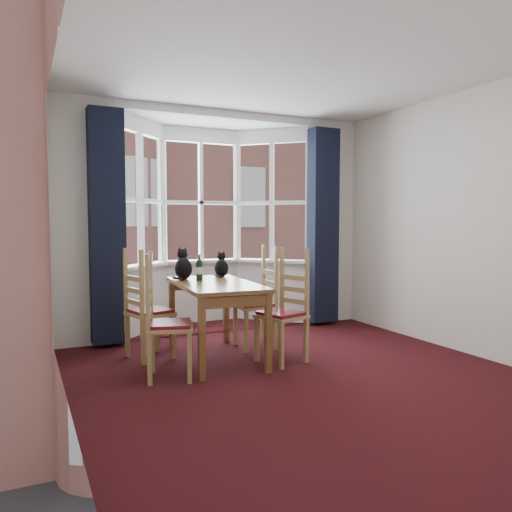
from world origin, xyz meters
TOP-DOWN VIEW (x-y plane):
  - floor at (0.00, 0.00)m, footprint 4.50×4.50m
  - ceiling at (0.00, 0.00)m, footprint 4.50×4.50m
  - wall_left at (-2.00, 0.00)m, footprint 0.00×4.50m
  - wall_right at (2.00, 0.00)m, footprint 0.00×4.50m
  - wall_back_pier_left at (-1.65, 2.25)m, footprint 0.70×0.12m
  - wall_back_pier_right at (1.65, 2.25)m, footprint 0.70×0.12m
  - bay_window at (0.00, 2.75)m, footprint 2.76×0.94m
  - curtain_left at (-1.42, 2.07)m, footprint 0.38×0.22m
  - curtain_right at (1.42, 2.07)m, footprint 0.38×0.22m
  - dining_table at (-0.51, 1.08)m, footprint 0.83×1.42m
  - chair_left_near at (-1.19, 0.69)m, footprint 0.51×0.52m
  - chair_left_far at (-1.20, 1.38)m, footprint 0.49×0.50m
  - chair_right_near at (0.13, 0.71)m, footprint 0.50×0.51m
  - chair_right_far at (0.15, 1.33)m, footprint 0.43×0.45m
  - cat_left at (-0.71, 1.52)m, footprint 0.22×0.28m
  - cat_right at (-0.25, 1.58)m, footprint 0.22×0.25m
  - wine_bottle at (-0.60, 1.33)m, footprint 0.07×0.07m
  - candle_tall at (-0.82, 2.60)m, footprint 0.06×0.06m
  - street at (0.00, 32.25)m, footprint 80.00×80.00m
  - tenement_building at (0.00, 14.01)m, footprint 18.40×7.80m

SIDE VIEW (x-z plane):
  - street at x=0.00m, z-range -6.00..-6.00m
  - floor at x=0.00m, z-range 0.00..0.00m
  - chair_left_near at x=-1.19m, z-range 0.01..0.93m
  - chair_left_far at x=-1.20m, z-range 0.01..0.93m
  - chair_right_near at x=0.13m, z-range 0.01..0.93m
  - chair_right_far at x=0.15m, z-range 0.01..0.93m
  - dining_table at x=-0.51m, z-range 0.29..1.08m
  - cat_right at x=-0.25m, z-range 0.75..1.05m
  - wine_bottle at x=-0.60m, z-range 0.77..1.05m
  - cat_left at x=-0.71m, z-range 0.75..1.10m
  - candle_tall at x=-0.82m, z-range 0.87..1.00m
  - curtain_left at x=-1.42m, z-range 0.05..2.65m
  - curtain_right at x=1.42m, z-range 0.05..2.65m
  - wall_left at x=-2.00m, z-range -0.85..3.65m
  - wall_right at x=2.00m, z-range -0.85..3.65m
  - wall_back_pier_left at x=-1.65m, z-range 0.00..2.80m
  - wall_back_pier_right at x=1.65m, z-range 0.00..2.80m
  - bay_window at x=0.00m, z-range 0.00..2.80m
  - tenement_building at x=0.00m, z-range -6.00..9.20m
  - ceiling at x=0.00m, z-range 2.80..2.80m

